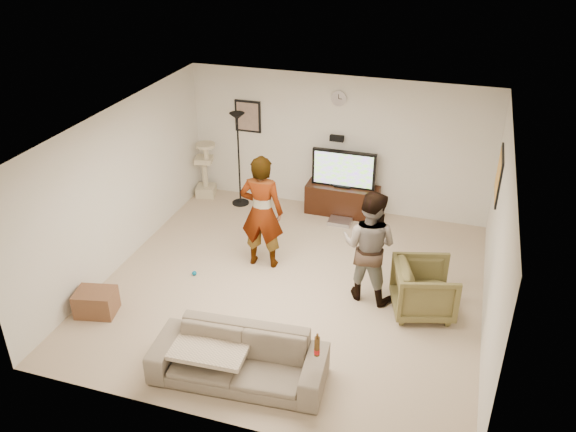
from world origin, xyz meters
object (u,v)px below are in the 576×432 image
(person_right, at_px, (369,246))
(side_table, at_px, (96,302))
(cat_tree, at_px, (205,169))
(sofa, at_px, (239,358))
(tv_stand, at_px, (342,200))
(tv, at_px, (344,169))
(person_left, at_px, (262,212))
(armchair, at_px, (424,289))
(beer_bottle, at_px, (317,346))
(floor_lamp, at_px, (239,160))

(person_right, bearing_deg, side_table, 34.69)
(cat_tree, distance_m, sofa, 5.12)
(tv_stand, relative_size, side_table, 2.46)
(cat_tree, bearing_deg, sofa, -60.98)
(tv, height_order, sofa, tv)
(person_left, relative_size, sofa, 0.89)
(armchair, height_order, side_table, armchair)
(tv, distance_m, side_table, 4.78)
(sofa, height_order, armchair, armchair)
(cat_tree, bearing_deg, side_table, -88.37)
(beer_bottle, bearing_deg, sofa, 180.00)
(armchair, distance_m, side_table, 4.56)
(armchair, bearing_deg, cat_tree, 45.19)
(cat_tree, bearing_deg, person_right, -32.87)
(person_left, distance_m, person_right, 1.77)
(person_left, distance_m, side_table, 2.71)
(person_left, bearing_deg, person_right, 164.07)
(tv, bearing_deg, person_right, -69.22)
(floor_lamp, relative_size, person_left, 0.97)
(tv_stand, height_order, floor_lamp, floor_lamp)
(floor_lamp, height_order, cat_tree, floor_lamp)
(person_right, relative_size, side_table, 3.13)
(floor_lamp, bearing_deg, tv, 5.57)
(beer_bottle, relative_size, side_table, 0.47)
(tv, distance_m, person_left, 2.20)
(person_left, xyz_separation_m, person_right, (1.73, -0.36, -0.08))
(cat_tree, bearing_deg, floor_lamp, -8.58)
(cat_tree, height_order, person_left, person_left)
(sofa, distance_m, armchair, 2.80)
(tv, distance_m, person_right, 2.58)
(floor_lamp, bearing_deg, person_left, -58.94)
(person_left, xyz_separation_m, sofa, (0.59, -2.50, -0.62))
(sofa, bearing_deg, floor_lamp, 107.10)
(tv_stand, distance_m, side_table, 4.73)
(person_right, bearing_deg, tv, -58.37)
(beer_bottle, bearing_deg, tv, 99.22)
(cat_tree, bearing_deg, tv_stand, 1.54)
(tv, xyz_separation_m, cat_tree, (-2.70, -0.07, -0.34))
(tv_stand, xyz_separation_m, armchair, (1.74, -2.54, 0.10))
(tv, relative_size, person_right, 0.68)
(tv_stand, xyz_separation_m, person_right, (0.91, -2.41, 0.56))
(person_left, relative_size, armchair, 2.22)
(sofa, bearing_deg, tv_stand, 82.88)
(person_left, relative_size, person_right, 1.10)
(person_right, height_order, sofa, person_right)
(cat_tree, bearing_deg, tv, 1.54)
(floor_lamp, bearing_deg, person_right, -37.96)
(side_table, bearing_deg, tv_stand, 56.80)
(armchair, bearing_deg, side_table, 92.39)
(side_table, bearing_deg, person_right, 23.85)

